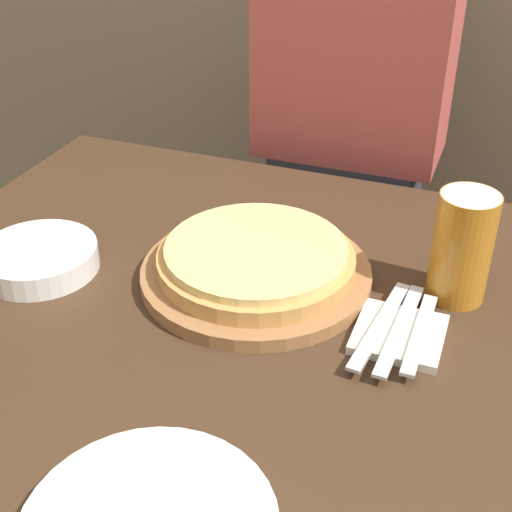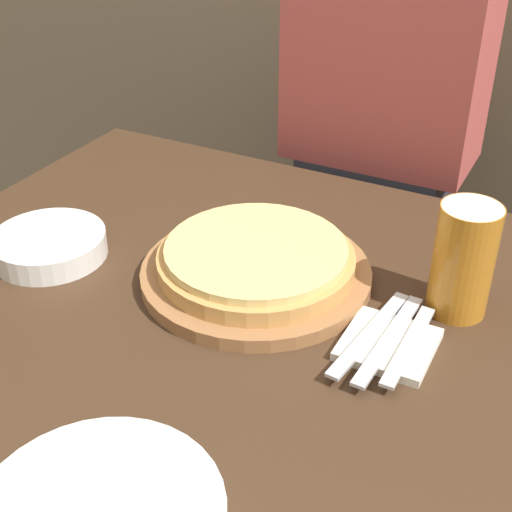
{
  "view_description": "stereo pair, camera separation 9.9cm",
  "coord_description": "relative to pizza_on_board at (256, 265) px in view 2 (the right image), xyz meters",
  "views": [
    {
      "loc": [
        0.27,
        -0.67,
        1.27
      ],
      "look_at": [
        -0.03,
        0.12,
        0.74
      ],
      "focal_mm": 50.0,
      "sensor_mm": 36.0,
      "label": 1
    },
    {
      "loc": [
        0.36,
        -0.62,
        1.27
      ],
      "look_at": [
        -0.03,
        0.12,
        0.74
      ],
      "focal_mm": 50.0,
      "sensor_mm": 36.0,
      "label": 2
    }
  ],
  "objects": [
    {
      "name": "dining_table",
      "position": [
        0.03,
        -0.12,
        -0.38
      ],
      "size": [
        1.11,
        0.98,
        0.7
      ],
      "color": "#3D2819",
      "rests_on": "ground_plane"
    },
    {
      "name": "pizza_on_board",
      "position": [
        0.0,
        0.0,
        0.0
      ],
      "size": [
        0.33,
        0.33,
        0.06
      ],
      "color": "#99663D",
      "rests_on": "dining_table"
    },
    {
      "name": "beer_glass",
      "position": [
        0.27,
        0.06,
        0.06
      ],
      "size": [
        0.08,
        0.08,
        0.15
      ],
      "color": "#B7701E",
      "rests_on": "dining_table"
    },
    {
      "name": "side_bowl",
      "position": [
        -0.3,
        -0.08,
        -0.01
      ],
      "size": [
        0.17,
        0.17,
        0.04
      ],
      "color": "silver",
      "rests_on": "dining_table"
    },
    {
      "name": "napkin_stack",
      "position": [
        0.22,
        -0.06,
        -0.02
      ],
      "size": [
        0.11,
        0.11,
        0.01
      ],
      "color": "silver",
      "rests_on": "dining_table"
    },
    {
      "name": "fork",
      "position": [
        0.19,
        -0.06,
        -0.01
      ],
      "size": [
        0.04,
        0.2,
        0.0
      ],
      "color": "silver",
      "rests_on": "napkin_stack"
    },
    {
      "name": "dinner_knife",
      "position": [
        0.22,
        -0.06,
        -0.01
      ],
      "size": [
        0.03,
        0.2,
        0.0
      ],
      "color": "silver",
      "rests_on": "napkin_stack"
    },
    {
      "name": "spoon",
      "position": [
        0.24,
        -0.06,
        -0.01
      ],
      "size": [
        0.02,
        0.17,
        0.0
      ],
      "color": "silver",
      "rests_on": "napkin_stack"
    },
    {
      "name": "diner_person",
      "position": [
        0.0,
        0.54,
        -0.08
      ],
      "size": [
        0.36,
        0.2,
        1.31
      ],
      "color": "#33333D",
      "rests_on": "ground_plane"
    }
  ]
}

